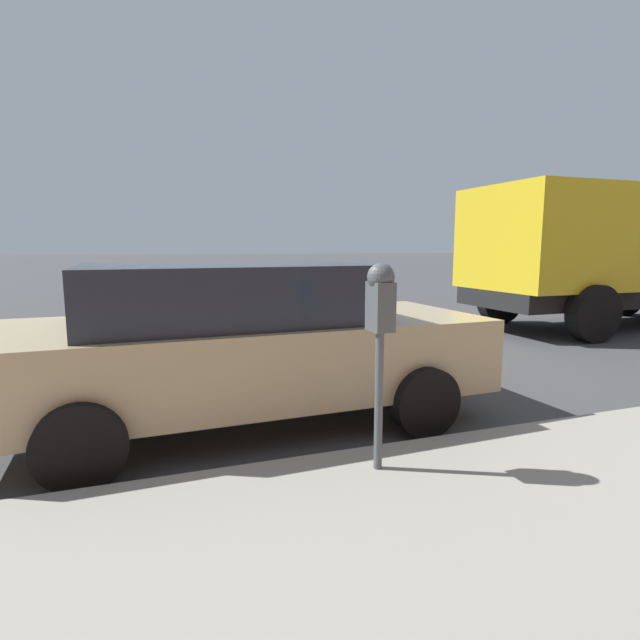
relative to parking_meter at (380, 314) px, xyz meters
The scene contains 3 objects.
ground_plane 3.00m from the parking_meter, 18.74° to the left, with size 220.00×220.00×0.00m, color #424244.
parking_meter is the anchor object (origin of this frame).
car_tan 1.77m from the parking_meter, 22.86° to the left, with size 2.12×4.59×1.54m.
Camera 1 is at (-5.65, 0.66, 1.70)m, focal length 28.00 mm.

